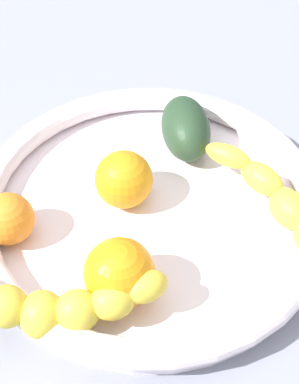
{
  "coord_description": "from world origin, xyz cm",
  "views": [
    {
      "loc": [
        -3.22,
        39.54,
        51.1
      ],
      "look_at": [
        0.0,
        0.0,
        7.6
      ],
      "focal_mm": 54.86,
      "sensor_mm": 36.0,
      "label": 1
    }
  ],
  "objects_px": {
    "banana_draped_right": "(43,302)",
    "orange_mid_right": "(8,219)",
    "banana_draped_left": "(282,208)",
    "orange_mid_left": "(124,179)",
    "fruit_bowl": "(149,208)",
    "avocado_dark": "(186,128)",
    "orange_front": "(119,273)"
  },
  "relations": [
    {
      "from": "banana_draped_right",
      "to": "orange_mid_right",
      "type": "relative_size",
      "value": 4.29
    },
    {
      "from": "banana_draped_left",
      "to": "orange_mid_left",
      "type": "height_order",
      "value": "orange_mid_left"
    },
    {
      "from": "fruit_bowl",
      "to": "banana_draped_left",
      "type": "bearing_deg",
      "value": 177.6
    },
    {
      "from": "banana_draped_left",
      "to": "avocado_dark",
      "type": "relative_size",
      "value": 2.07
    },
    {
      "from": "banana_draped_left",
      "to": "banana_draped_right",
      "type": "height_order",
      "value": "banana_draped_right"
    },
    {
      "from": "avocado_dark",
      "to": "orange_mid_left",
      "type": "bearing_deg",
      "value": 55.53
    },
    {
      "from": "banana_draped_left",
      "to": "orange_mid_left",
      "type": "relative_size",
      "value": 3.15
    },
    {
      "from": "fruit_bowl",
      "to": "orange_mid_left",
      "type": "height_order",
      "value": "orange_mid_left"
    },
    {
      "from": "orange_front",
      "to": "banana_draped_left",
      "type": "bearing_deg",
      "value": -147.58
    },
    {
      "from": "fruit_bowl",
      "to": "banana_draped_right",
      "type": "height_order",
      "value": "banana_draped_right"
    },
    {
      "from": "orange_front",
      "to": "avocado_dark",
      "type": "distance_m",
      "value": 0.21
    },
    {
      "from": "orange_mid_left",
      "to": "fruit_bowl",
      "type": "bearing_deg",
      "value": 151.58
    },
    {
      "from": "banana_draped_right",
      "to": "avocado_dark",
      "type": "bearing_deg",
      "value": -115.69
    },
    {
      "from": "banana_draped_left",
      "to": "avocado_dark",
      "type": "distance_m",
      "value": 0.15
    },
    {
      "from": "fruit_bowl",
      "to": "orange_mid_left",
      "type": "relative_size",
      "value": 6.04
    },
    {
      "from": "orange_mid_left",
      "to": "banana_draped_right",
      "type": "bearing_deg",
      "value": 70.19
    },
    {
      "from": "orange_mid_right",
      "to": "avocado_dark",
      "type": "relative_size",
      "value": 0.57
    },
    {
      "from": "banana_draped_left",
      "to": "orange_mid_left",
      "type": "distance_m",
      "value": 0.16
    },
    {
      "from": "fruit_bowl",
      "to": "orange_mid_left",
      "type": "distance_m",
      "value": 0.04
    },
    {
      "from": "banana_draped_left",
      "to": "banana_draped_right",
      "type": "distance_m",
      "value": 0.25
    },
    {
      "from": "orange_mid_left",
      "to": "avocado_dark",
      "type": "distance_m",
      "value": 0.11
    },
    {
      "from": "banana_draped_right",
      "to": "orange_front",
      "type": "relative_size",
      "value": 3.46
    },
    {
      "from": "orange_front",
      "to": "orange_mid_right",
      "type": "relative_size",
      "value": 1.24
    },
    {
      "from": "orange_mid_left",
      "to": "avocado_dark",
      "type": "bearing_deg",
      "value": -124.47
    },
    {
      "from": "banana_draped_right",
      "to": "avocado_dark",
      "type": "xyz_separation_m",
      "value": [
        -0.11,
        -0.24,
        -0.0
      ]
    },
    {
      "from": "banana_draped_right",
      "to": "avocado_dark",
      "type": "relative_size",
      "value": 2.44
    },
    {
      "from": "fruit_bowl",
      "to": "banana_draped_right",
      "type": "relative_size",
      "value": 1.63
    },
    {
      "from": "orange_mid_left",
      "to": "orange_mid_right",
      "type": "bearing_deg",
      "value": 28.43
    },
    {
      "from": "orange_front",
      "to": "banana_draped_right",
      "type": "bearing_deg",
      "value": 27.25
    },
    {
      "from": "banana_draped_left",
      "to": "banana_draped_right",
      "type": "relative_size",
      "value": 0.85
    },
    {
      "from": "orange_front",
      "to": "orange_mid_left",
      "type": "height_order",
      "value": "orange_front"
    },
    {
      "from": "banana_draped_right",
      "to": "avocado_dark",
      "type": "distance_m",
      "value": 0.26
    }
  ]
}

